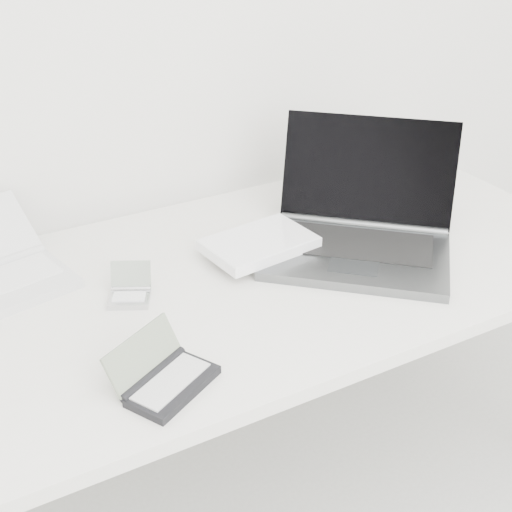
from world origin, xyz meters
TOP-DOWN VIEW (x-y plane):
  - desk at (0.00, 1.55)m, footprint 1.60×0.80m
  - laptop_large at (0.21, 1.53)m, footprint 0.63×0.56m
  - pda_silver at (-0.29, 1.57)m, footprint 0.12×0.12m
  - palmtop_charcoal at (-0.34, 1.28)m, footprint 0.21×0.19m

SIDE VIEW (x-z plane):
  - desk at x=0.00m, z-range 0.32..1.05m
  - pda_silver at x=-0.29m, z-range 0.71..0.78m
  - palmtop_charcoal at x=-0.34m, z-range 0.71..0.79m
  - laptop_large at x=0.21m, z-range 0.64..0.91m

